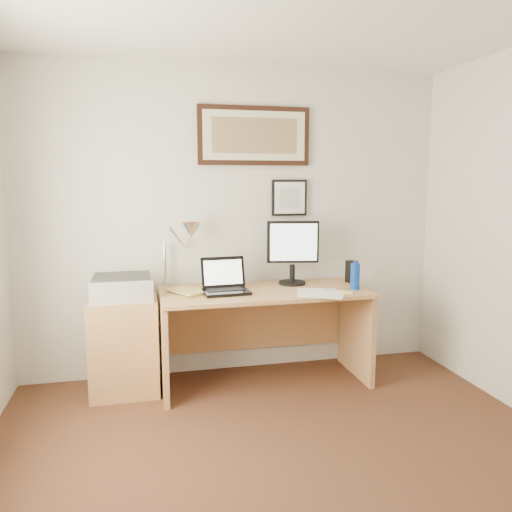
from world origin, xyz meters
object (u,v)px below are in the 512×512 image
object	(u,v)px
side_cabinet	(124,346)
lcd_monitor	(293,249)
printer	(122,287)
book	(178,293)
desk	(262,317)
water_bottle	(355,277)
laptop	(225,285)

from	to	relation	value
side_cabinet	lcd_monitor	bearing A→B (deg)	4.98
printer	book	bearing A→B (deg)	-7.39
desk	book	bearing A→B (deg)	-171.74
water_bottle	laptop	bearing A→B (deg)	172.52
laptop	book	bearing A→B (deg)	-177.57
desk	lcd_monitor	world-z (taller)	lcd_monitor
side_cabinet	book	world-z (taller)	book
side_cabinet	laptop	world-z (taller)	laptop
book	laptop	bearing A→B (deg)	2.43
desk	lcd_monitor	bearing A→B (deg)	16.38
laptop	water_bottle	bearing A→B (deg)	-7.48
laptop	side_cabinet	bearing A→B (deg)	176.53
side_cabinet	desk	xyz separation A→B (m)	(1.07, 0.04, 0.15)
side_cabinet	laptop	bearing A→B (deg)	-3.47
book	desk	bearing A→B (deg)	8.26
water_bottle	book	world-z (taller)	water_bottle
water_bottle	laptop	world-z (taller)	laptop
book	printer	distance (m)	0.41
side_cabinet	lcd_monitor	size ratio (longest dim) A/B	1.40
book	printer	world-z (taller)	printer
lcd_monitor	desk	bearing A→B (deg)	-163.62
book	laptop	size ratio (longest dim) A/B	0.83
water_bottle	desk	distance (m)	0.80
book	water_bottle	bearing A→B (deg)	-4.90
desk	lcd_monitor	distance (m)	0.60
laptop	lcd_monitor	bearing A→B (deg)	15.56
desk	printer	xyz separation A→B (m)	(-1.07, -0.04, 0.30)
lcd_monitor	printer	xyz separation A→B (m)	(-1.35, -0.13, -0.22)
book	side_cabinet	bearing A→B (deg)	171.37
lcd_monitor	printer	bearing A→B (deg)	-174.60
laptop	lcd_monitor	size ratio (longest dim) A/B	0.68
lcd_monitor	side_cabinet	bearing A→B (deg)	-175.02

